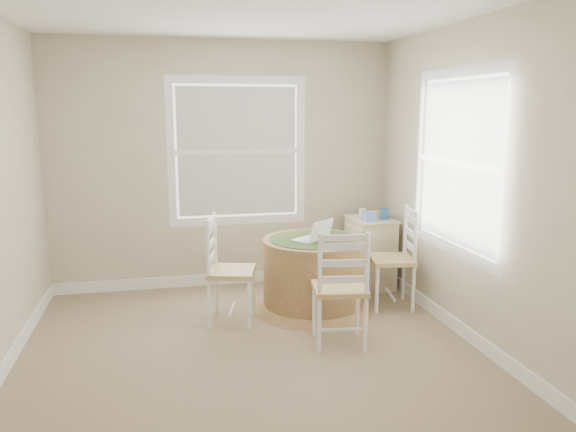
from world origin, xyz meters
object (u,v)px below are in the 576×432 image
object	(u,v)px
round_table	(313,271)
corner_chest	(370,252)
chair_right	(392,259)
laptop	(313,237)
chair_near	(340,288)
chair_left	(231,271)

from	to	relation	value
round_table	corner_chest	size ratio (longest dim) A/B	1.53
chair_right	laptop	xyz separation A→B (m)	(-0.77, 0.04, 0.24)
chair_near	chair_right	bearing A→B (deg)	-126.92
chair_left	laptop	bearing A→B (deg)	-67.28
round_table	chair_left	xyz separation A→B (m)	(-0.80, -0.16, 0.10)
chair_left	round_table	bearing A→B (deg)	-64.50
round_table	laptop	size ratio (longest dim) A/B	2.89
round_table	corner_chest	distance (m)	0.96
laptop	chair_left	bearing A→B (deg)	-27.80
round_table	chair_near	size ratio (longest dim) A/B	1.21
chair_near	chair_right	distance (m)	1.06
chair_right	corner_chest	world-z (taller)	chair_right
chair_left	corner_chest	bearing A→B (deg)	-51.17
round_table	chair_left	distance (m)	0.82
chair_right	chair_near	bearing A→B (deg)	-36.07
laptop	round_table	bearing A→B (deg)	-151.15
round_table	chair_near	xyz separation A→B (m)	(-0.01, -0.83, 0.10)
chair_near	corner_chest	xyz separation A→B (m)	(0.79, 1.39, -0.10)
chair_left	chair_near	xyz separation A→B (m)	(0.79, -0.67, 0.00)
chair_left	chair_near	distance (m)	1.04
round_table	chair_near	distance (m)	0.83
corner_chest	chair_right	bearing A→B (deg)	-95.97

